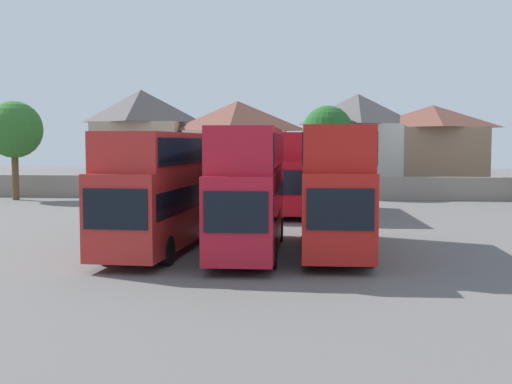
{
  "coord_description": "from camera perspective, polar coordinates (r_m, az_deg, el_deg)",
  "views": [
    {
      "loc": [
        3.02,
        -27.07,
        4.53
      ],
      "look_at": [
        0.0,
        3.0,
        2.25
      ],
      "focal_mm": 46.95,
      "sensor_mm": 36.0,
      "label": 1
    }
  ],
  "objects": [
    {
      "name": "house_terrace_far_right",
      "position": [
        60.86,
        14.8,
        3.6
      ],
      "size": [
        8.75,
        7.58,
        7.73
      ],
      "color": "#9E7A60",
      "rests_on": "ground"
    },
    {
      "name": "house_terrace_right",
      "position": [
        60.32,
        8.65,
        4.2
      ],
      "size": [
        7.6,
        8.05,
        8.76
      ],
      "color": "silver",
      "rests_on": "ground"
    },
    {
      "name": "house_terrace_left",
      "position": [
        62.97,
        -9.74,
        4.45
      ],
      "size": [
        8.08,
        7.1,
        9.32
      ],
      "color": "tan",
      "rests_on": "ground"
    },
    {
      "name": "tree_left_of_lot",
      "position": [
        55.41,
        6.11,
        5.17
      ],
      "size": [
        4.14,
        4.14,
        7.5
      ],
      "color": "brown",
      "rests_on": "ground"
    },
    {
      "name": "bus_2",
      "position": [
        27.1,
        -0.57,
        0.76
      ],
      "size": [
        2.73,
        10.65,
        5.07
      ],
      "rotation": [
        0.0,
        0.0,
        -1.54
      ],
      "color": "red",
      "rests_on": "ground"
    },
    {
      "name": "ground",
      "position": [
        45.4,
        1.89,
        -1.42
      ],
      "size": [
        140.0,
        140.0,
        0.0
      ],
      "primitive_type": "plane",
      "color": "#605E5B"
    },
    {
      "name": "house_terrace_centre",
      "position": [
        60.11,
        -1.57,
        3.96
      ],
      "size": [
        8.94,
        8.11,
        8.16
      ],
      "color": "beige",
      "rests_on": "ground"
    },
    {
      "name": "tree_behind_wall",
      "position": [
        55.33,
        -19.91,
        4.98
      ],
      "size": [
        4.4,
        4.4,
        7.68
      ],
      "color": "brown",
      "rests_on": "ground"
    },
    {
      "name": "bus_3",
      "position": [
        27.54,
        6.74,
        0.84
      ],
      "size": [
        2.78,
        10.32,
        5.12
      ],
      "rotation": [
        0.0,
        0.0,
        -1.55
      ],
      "color": "red",
      "rests_on": "ground"
    },
    {
      "name": "bus_4",
      "position": [
        43.37,
        0.52,
        2.06
      ],
      "size": [
        3.45,
        12.21,
        5.02
      ],
      "rotation": [
        0.0,
        0.0,
        -1.66
      ],
      "color": "#AF2016",
      "rests_on": "ground"
    },
    {
      "name": "bus_5",
      "position": [
        42.82,
        3.75,
        2.05
      ],
      "size": [
        3.1,
        11.34,
        5.07
      ],
      "rotation": [
        0.0,
        0.0,
        -1.52
      ],
      "color": "#B31522",
      "rests_on": "ground"
    },
    {
      "name": "bus_1",
      "position": [
        28.14,
        -7.93,
        0.66
      ],
      "size": [
        3.16,
        11.02,
        4.89
      ],
      "rotation": [
        0.0,
        0.0,
        -1.63
      ],
      "color": "red",
      "rests_on": "ground"
    },
    {
      "name": "depot_boundary_wall",
      "position": [
        53.11,
        2.46,
        0.38
      ],
      "size": [
        56.0,
        0.5,
        1.8
      ],
      "primitive_type": "cube",
      "color": "gray",
      "rests_on": "ground"
    }
  ]
}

